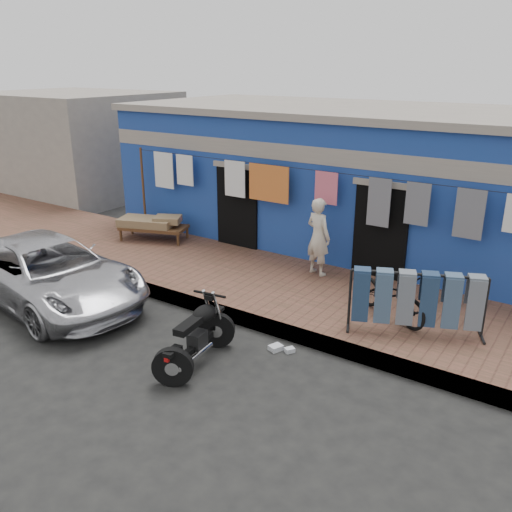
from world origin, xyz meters
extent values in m
plane|color=black|center=(0.00, 0.00, 0.00)|extent=(80.00, 80.00, 0.00)
cube|color=brown|center=(0.00, 3.00, 0.12)|extent=(28.00, 3.00, 0.25)
cube|color=gray|center=(0.00, 1.55, 0.12)|extent=(28.00, 0.10, 0.25)
cube|color=navy|center=(0.00, 7.00, 1.60)|extent=(12.00, 5.00, 3.20)
cube|color=#9E9384|center=(0.00, 4.56, 2.55)|extent=(12.00, 0.14, 0.35)
cube|color=#9E9384|center=(0.00, 7.00, 3.28)|extent=(12.20, 5.20, 0.16)
cube|color=black|center=(-2.20, 4.48, 1.05)|extent=(1.10, 0.10, 2.10)
cube|color=black|center=(1.30, 4.48, 1.05)|extent=(1.10, 0.10, 2.10)
cube|color=#9E9384|center=(-11.00, 7.00, 1.70)|extent=(6.00, 5.00, 3.40)
cylinder|color=brown|center=(-5.00, 4.25, 1.30)|extent=(0.06, 0.06, 2.10)
cylinder|color=black|center=(0.00, 4.25, 2.30)|extent=(10.00, 0.01, 0.01)
cube|color=silver|center=(-4.25, 4.25, 1.86)|extent=(0.60, 0.02, 0.87)
cube|color=silver|center=(-3.57, 4.25, 1.94)|extent=(0.50, 0.02, 0.73)
cube|color=silver|center=(-2.09, 4.25, 1.90)|extent=(0.55, 0.02, 0.81)
cube|color=#CC4C26|center=(-1.20, 4.25, 1.90)|extent=(1.00, 0.02, 0.80)
cube|color=#D35C71|center=(0.18, 4.25, 1.97)|extent=(0.50, 0.02, 0.66)
cube|color=slate|center=(1.31, 4.25, 1.83)|extent=(0.45, 0.02, 0.94)
cube|color=slate|center=(2.04, 4.25, 1.90)|extent=(0.45, 0.02, 0.79)
cube|color=slate|center=(2.97, 4.25, 1.86)|extent=(0.50, 0.02, 0.89)
imported|color=#BCBBC0|center=(-3.58, 0.30, 0.63)|extent=(4.73, 2.60, 1.27)
imported|color=beige|center=(0.23, 3.90, 1.05)|extent=(0.66, 0.53, 1.59)
imported|color=black|center=(2.20, 2.80, 0.76)|extent=(1.67, 1.21, 1.03)
cube|color=silver|center=(-0.06, 1.20, 0.03)|extent=(0.16, 0.13, 0.07)
cube|color=silver|center=(1.19, 1.20, 0.04)|extent=(0.17, 0.18, 0.07)
cube|color=silver|center=(0.97, 1.13, 0.04)|extent=(0.22, 0.25, 0.08)
camera|label=1|loc=(5.00, -5.38, 4.34)|focal=38.00mm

